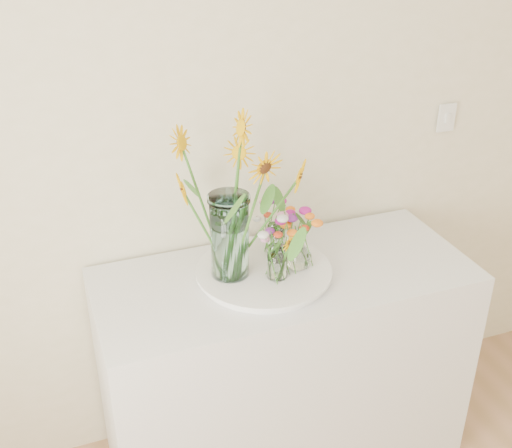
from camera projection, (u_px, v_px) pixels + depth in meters
name	position (u px, v px, depth m)	size (l,w,h in m)	color
counter	(283.00, 368.00, 2.57)	(1.40, 0.60, 0.90)	white
tray	(264.00, 273.00, 2.34)	(0.47, 0.47, 0.03)	white
mason_jar	(230.00, 236.00, 2.23)	(0.14, 0.14, 0.32)	#ACE1E1
sunflower_bouquet	(229.00, 200.00, 2.17)	(0.73, 0.73, 0.59)	#E0A204
small_vase_a	(277.00, 263.00, 2.26)	(0.07, 0.07, 0.12)	white
wildflower_posy_a	(277.00, 252.00, 2.24)	(0.21, 0.21, 0.21)	orange
small_vase_b	(298.00, 250.00, 2.31)	(0.10, 0.10, 0.15)	white
wildflower_posy_b	(298.00, 239.00, 2.29)	(0.23, 0.23, 0.24)	orange
small_vase_c	(276.00, 239.00, 2.42)	(0.07, 0.07, 0.12)	white
wildflower_posy_c	(276.00, 228.00, 2.39)	(0.21, 0.21, 0.21)	orange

